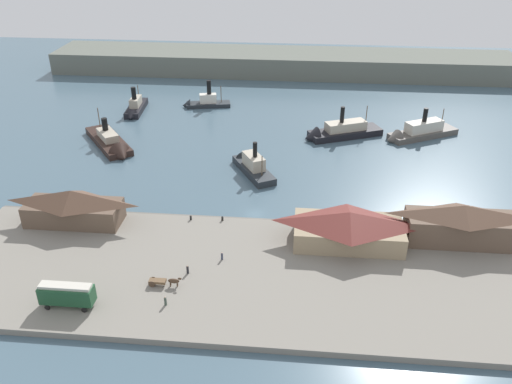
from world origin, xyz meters
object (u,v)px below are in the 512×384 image
object	(u,v)px
ferry_shed_central_terminal	(461,223)
street_tram	(67,294)
ferry_departing_north	(203,102)
ferry_shed_customs_shed	(73,206)
ferry_near_quay	(112,144)
ferry_moored_east	(416,133)
pedestrian_walking_west	(188,270)
mooring_post_center_east	(222,219)
mooring_post_west	(191,218)
ferry_mid_harbor	(135,108)
pedestrian_by_tram	(165,301)
ferry_outer_harbor	(337,132)
ferry_approaching_east	(251,165)
pedestrian_at_waters_edge	(222,256)
ferry_shed_west_terminal	(349,227)
horse_cart	(164,281)

from	to	relation	value
ferry_shed_central_terminal	street_tram	world-z (taller)	ferry_shed_central_terminal
ferry_departing_north	ferry_shed_customs_shed	bearing A→B (deg)	-99.58
ferry_near_quay	ferry_moored_east	size ratio (longest dim) A/B	1.04
ferry_shed_customs_shed	pedestrian_walking_west	world-z (taller)	ferry_shed_customs_shed
mooring_post_center_east	ferry_departing_north	size ratio (longest dim) A/B	0.06
mooring_post_center_east	ferry_near_quay	size ratio (longest dim) A/B	0.04
mooring_post_west	ferry_mid_harbor	distance (m)	72.01
street_tram	pedestrian_by_tram	bearing A→B (deg)	6.15
pedestrian_by_tram	ferry_moored_east	size ratio (longest dim) A/B	0.08
ferry_shed_customs_shed	ferry_outer_harbor	size ratio (longest dim) A/B	0.83
mooring_post_center_east	ferry_near_quay	bearing A→B (deg)	134.86
ferry_shed_customs_shed	ferry_outer_harbor	xyz separation A→B (m)	(56.02, 53.41, -3.38)
ferry_shed_customs_shed	ferry_approaching_east	size ratio (longest dim) A/B	1.09
ferry_near_quay	ferry_moored_east	xyz separation A→B (m)	(84.55, 15.33, 0.44)
pedestrian_at_waters_edge	ferry_shed_west_terminal	bearing A→B (deg)	18.90
mooring_post_west	ferry_moored_east	distance (m)	75.69
pedestrian_at_waters_edge	ferry_shed_central_terminal	bearing A→B (deg)	12.93
ferry_departing_north	ferry_outer_harbor	distance (m)	48.66
ferry_departing_north	ferry_outer_harbor	bearing A→B (deg)	-27.31
ferry_shed_customs_shed	ferry_outer_harbor	distance (m)	77.47
horse_cart	pedestrian_by_tram	distance (m)	5.13
ferry_moored_east	ferry_outer_harbor	distance (m)	22.70
street_tram	pedestrian_by_tram	distance (m)	15.94
ferry_shed_central_terminal	street_tram	size ratio (longest dim) A/B	2.38
horse_cart	ferry_departing_north	xyz separation A→B (m)	(-10.62, 94.29, -0.69)
ferry_shed_west_terminal	ferry_moored_east	xyz separation A→B (m)	(22.90, 57.18, -2.97)
pedestrian_at_waters_edge	mooring_post_west	xyz separation A→B (m)	(-8.62, 13.28, -0.27)
ferry_shed_customs_shed	mooring_post_center_east	bearing A→B (deg)	6.57
ferry_shed_central_terminal	ferry_moored_east	size ratio (longest dim) A/B	0.92
ferry_shed_customs_shed	ferry_approaching_east	distance (m)	44.91
pedestrian_at_waters_edge	horse_cart	bearing A→B (deg)	-136.34
ferry_shed_west_terminal	ferry_shed_customs_shed	bearing A→B (deg)	177.88
pedestrian_by_tram	ferry_moored_east	bearing A→B (deg)	55.61
ferry_approaching_east	ferry_mid_harbor	size ratio (longest dim) A/B	1.02
ferry_moored_east	ferry_mid_harbor	size ratio (longest dim) A/B	1.29
horse_cart	pedestrian_at_waters_edge	distance (m)	12.22
pedestrian_at_waters_edge	ferry_moored_east	size ratio (longest dim) A/B	0.07
ferry_shed_west_terminal	ferry_shed_central_terminal	distance (m)	21.66
pedestrian_at_waters_edge	ferry_mid_harbor	size ratio (longest dim) A/B	0.09
mooring_post_center_east	horse_cart	bearing A→B (deg)	-107.26
ferry_shed_customs_shed	ferry_shed_west_terminal	world-z (taller)	ferry_shed_customs_shed
ferry_near_quay	ferry_departing_north	size ratio (longest dim) A/B	1.46
pedestrian_at_waters_edge	ferry_near_quay	bearing A→B (deg)	127.38
street_tram	ferry_near_quay	xyz separation A→B (m)	(-15.02, 64.94, -2.52)
pedestrian_walking_west	ferry_outer_harbor	bearing A→B (deg)	66.80
mooring_post_west	ferry_approaching_east	xyz separation A→B (m)	(9.93, 26.52, 0.00)
street_tram	mooring_post_center_east	distance (m)	35.64
ferry_approaching_east	ferry_shed_west_terminal	bearing A→B (deg)	-55.01
ferry_mid_harbor	ferry_departing_north	bearing A→B (deg)	20.76
pedestrian_walking_west	pedestrian_at_waters_edge	xyz separation A→B (m)	(5.47, 4.69, -0.07)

